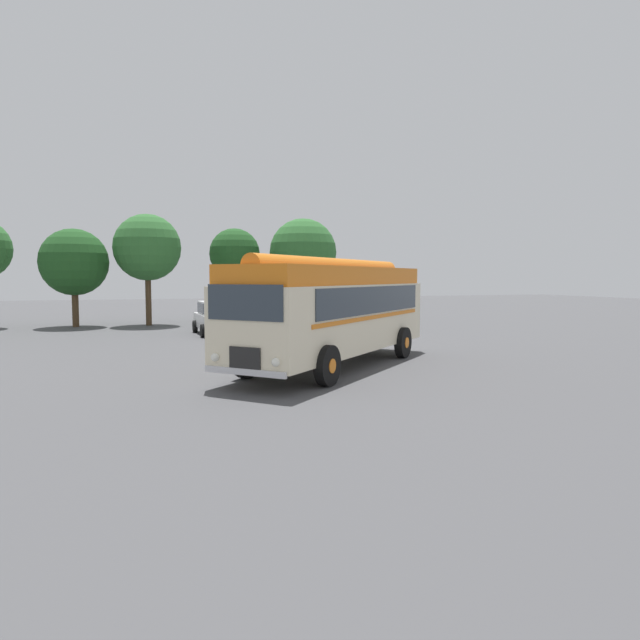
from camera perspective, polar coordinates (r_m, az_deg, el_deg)
The scene contains 8 objects.
ground_plane at distance 18.56m, azimuth -1.60°, elevation -4.64°, with size 120.00×120.00×0.00m, color #474749.
vintage_bus at distance 18.31m, azimuth 1.49°, elevation 1.21°, with size 8.97×8.74×3.49m.
car_near_left at distance 29.22m, azimuth -10.35°, elevation 0.24°, with size 2.07×4.25×1.66m.
car_mid_left at distance 29.64m, azimuth -5.05°, elevation 0.35°, with size 2.35×4.38×1.66m.
tree_left_of_centre at distance 35.83m, azimuth -23.30°, elevation 5.41°, with size 3.85×3.85×5.67m.
tree_centre at distance 35.51m, azimuth -16.75°, elevation 6.98°, with size 3.95×3.95×6.62m.
tree_right_of_centre at distance 36.79m, azimuth -8.51°, elevation 6.70°, with size 3.19×3.19×5.96m.
tree_far_right at distance 36.98m, azimuth -1.64°, elevation 6.95°, with size 4.32×4.32×6.65m.
Camera 1 is at (-5.38, -17.53, 2.89)m, focal length 32.00 mm.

